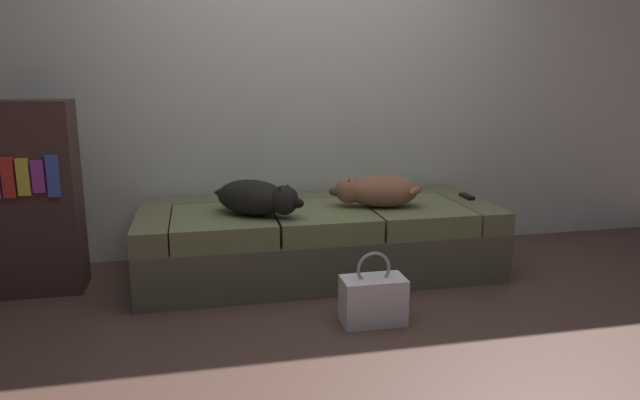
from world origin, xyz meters
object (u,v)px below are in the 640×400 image
Objects in this scene: dog_dark at (258,198)px; bookshelf at (26,199)px; couch at (318,240)px; handbag at (373,299)px; tv_remote at (467,196)px; dog_tan at (377,191)px.

bookshelf is at bearing 171.49° from dog_dark.
handbag is at bearing -82.05° from couch.
tv_remote is at bearing 42.33° from handbag.
bookshelf reaches higher than handbag.
dog_tan is at bearing 4.71° from dog_dark.
dog_dark is 1.44× the size of handbag.
tv_remote is (1.41, 0.17, -0.09)m from dog_dark.
handbag is 0.34× the size of bookshelf.
dog_tan is (0.74, 0.06, -0.00)m from dog_dark.
couch is 0.48m from dog_tan.
dog_dark is (-0.39, -0.15, 0.32)m from couch.
handbag is (0.51, -0.65, -0.41)m from dog_dark.
handbag is 2.03m from bookshelf.
dog_dark reaches higher than couch.
bookshelf is at bearing 178.67° from couch.
tv_remote is 0.14× the size of bookshelf.
tv_remote is at bearing 0.92° from couch.
handbag is at bearing -108.41° from dog_tan.
tv_remote is (0.66, 0.11, -0.09)m from dog_tan.
dog_dark is 0.92m from handbag.
couch is 1.04m from tv_remote.
bookshelf reaches higher than couch.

